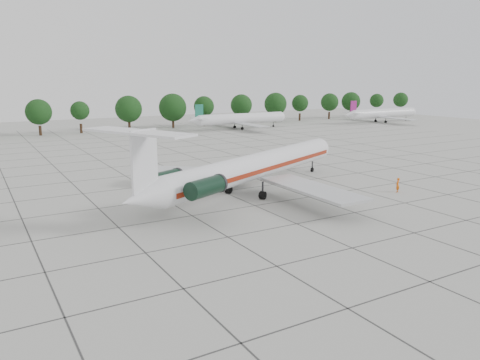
{
  "coord_description": "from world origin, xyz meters",
  "views": [
    {
      "loc": [
        -27.99,
        -44.35,
        14.57
      ],
      "look_at": [
        -2.51,
        -0.85,
        3.5
      ],
      "focal_mm": 35.0,
      "sensor_mm": 36.0,
      "label": 1
    }
  ],
  "objects_px": {
    "ground_crew": "(398,185)",
    "bg_airliner_d": "(241,119)",
    "main_airliner": "(248,168)",
    "bg_airliner_e": "(383,114)"
  },
  "relations": [
    {
      "from": "ground_crew",
      "to": "bg_airliner_d",
      "type": "xyz_separation_m",
      "value": [
        21.24,
        76.25,
        1.97
      ]
    },
    {
      "from": "main_airliner",
      "to": "bg_airliner_d",
      "type": "relative_size",
      "value": 1.43
    },
    {
      "from": "main_airliner",
      "to": "ground_crew",
      "type": "height_order",
      "value": "main_airliner"
    },
    {
      "from": "main_airliner",
      "to": "bg_airliner_e",
      "type": "xyz_separation_m",
      "value": [
        89.75,
        61.58,
        -0.59
      ]
    },
    {
      "from": "ground_crew",
      "to": "bg_airliner_e",
      "type": "distance_m",
      "value": 100.56
    },
    {
      "from": "bg_airliner_d",
      "to": "main_airliner",
      "type": "bearing_deg",
      "value": -119.79
    },
    {
      "from": "main_airliner",
      "to": "bg_airliner_e",
      "type": "height_order",
      "value": "main_airliner"
    },
    {
      "from": "main_airliner",
      "to": "bg_airliner_d",
      "type": "xyz_separation_m",
      "value": [
        38.83,
        67.82,
        -0.59
      ]
    },
    {
      "from": "bg_airliner_e",
      "to": "main_airliner",
      "type": "bearing_deg",
      "value": -145.55
    },
    {
      "from": "ground_crew",
      "to": "bg_airliner_e",
      "type": "bearing_deg",
      "value": -162.09
    }
  ]
}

